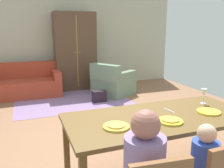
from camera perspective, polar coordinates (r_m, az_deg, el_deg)
name	(u,v)px	position (r m, az deg, el deg)	size (l,w,h in m)	color
ground_plane	(99,126)	(4.22, -3.19, -10.07)	(6.66, 6.29, 0.02)	#8F6244
back_wall	(65,40)	(7.01, -11.32, 10.35)	(6.66, 0.10, 2.70)	#BCB9A0
dining_table	(160,122)	(2.58, 11.47, -8.91)	(1.98, 0.90, 0.76)	brown
plate_near_man	(116,127)	(2.22, 1.01, -10.19)	(0.25, 0.25, 0.02)	yellow
pizza_near_man	(116,125)	(2.21, 1.01, -9.83)	(0.17, 0.17, 0.01)	gold
plate_near_child	(170,121)	(2.41, 13.83, -8.64)	(0.25, 0.25, 0.02)	yellow
pizza_near_child	(170,120)	(2.41, 13.85, -8.30)	(0.17, 0.17, 0.01)	gold
plate_near_woman	(209,112)	(2.80, 22.22, -6.20)	(0.25, 0.25, 0.02)	yellow
wine_glass	(204,93)	(3.07, 21.24, -2.05)	(0.07, 0.07, 0.19)	silver
fork	(137,121)	(2.38, 6.02, -8.82)	(0.02, 0.15, 0.01)	silver
knife	(169,110)	(2.73, 13.63, -6.21)	(0.01, 0.17, 0.01)	silver
area_rug	(73,100)	(5.69, -9.39, -3.93)	(2.60, 1.80, 0.01)	gray
couch	(22,84)	(6.35, -20.91, -0.06)	(1.88, 0.86, 0.82)	#A63C26
armchair	(112,83)	(6.05, 0.10, 0.35)	(1.17, 1.17, 0.82)	gray
armoire	(75,51)	(6.68, -8.89, 7.75)	(1.10, 0.59, 2.10)	brown
handbag	(99,96)	(5.50, -3.08, -2.98)	(0.32, 0.16, 0.26)	black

